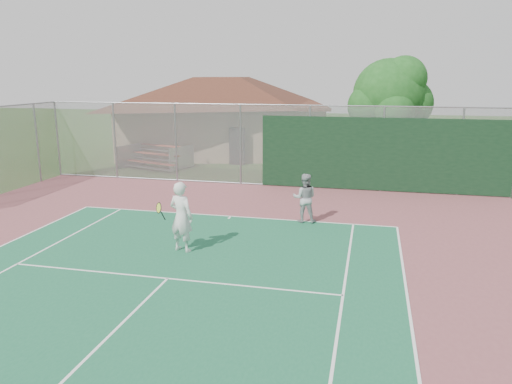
% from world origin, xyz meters
% --- Properties ---
extents(back_fence, '(20.08, 0.11, 3.53)m').
position_xyz_m(back_fence, '(2.11, 16.98, 1.67)').
color(back_fence, gray).
rests_on(back_fence, ground).
extents(clubhouse, '(14.24, 11.11, 5.46)m').
position_xyz_m(clubhouse, '(-4.35, 25.53, 2.77)').
color(clubhouse, tan).
rests_on(clubhouse, ground).
extents(bleachers, '(3.61, 2.70, 1.16)m').
position_xyz_m(bleachers, '(-6.36, 19.82, 0.61)').
color(bleachers, '#9A3A23').
rests_on(bleachers, ground).
extents(tree, '(4.02, 3.81, 5.61)m').
position_xyz_m(tree, '(5.34, 21.09, 3.69)').
color(tree, '#312012').
rests_on(tree, ground).
extents(player_white_front, '(1.08, 0.78, 1.94)m').
position_xyz_m(player_white_front, '(-0.37, 8.29, 0.97)').
color(player_white_front, silver).
rests_on(player_white_front, ground).
extents(player_grey_back, '(0.84, 0.68, 1.61)m').
position_xyz_m(player_grey_back, '(2.52, 11.81, 0.80)').
color(player_grey_back, '#9B9EA0').
rests_on(player_grey_back, ground).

